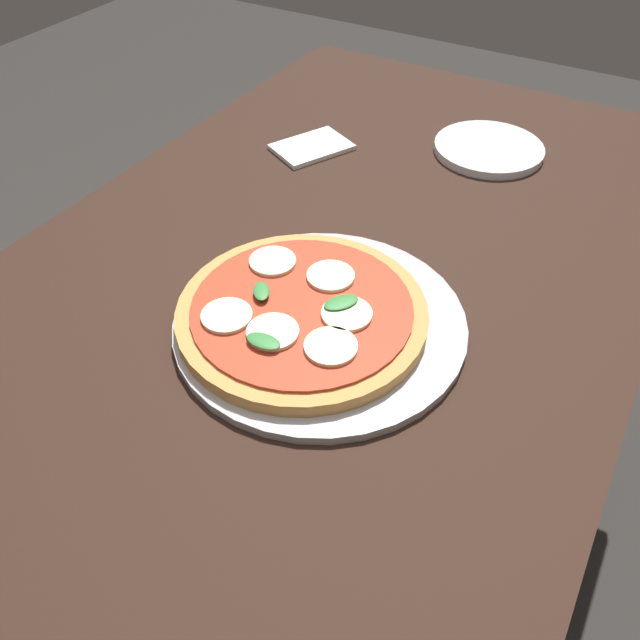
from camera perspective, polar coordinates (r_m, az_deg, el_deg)
ground_plane at (r=1.49m, az=-1.17°, el=-20.92°), size 6.00×6.00×0.00m
dining_table at (r=0.93m, az=-1.74°, el=-2.55°), size 1.58×0.84×0.77m
serving_tray at (r=0.81m, az=0.00°, el=-0.21°), size 0.37×0.37×0.01m
pizza at (r=0.80m, az=-1.62°, el=0.67°), size 0.31×0.31×0.03m
plate_white at (r=1.21m, az=14.63°, el=14.39°), size 0.19×0.19×0.01m
napkin at (r=1.19m, az=-0.73°, el=14.99°), size 0.16×0.14×0.01m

